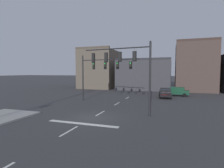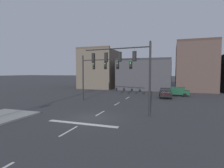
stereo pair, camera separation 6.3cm
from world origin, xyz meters
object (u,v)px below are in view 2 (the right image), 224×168
signal_mast_far_side (101,69)px  car_lot_middle (165,93)px  signal_mast_near_side (126,64)px  car_lot_nearside (177,91)px

signal_mast_far_side → car_lot_middle: signal_mast_far_side is taller
signal_mast_far_side → car_lot_middle: bearing=39.2°
signal_mast_near_side → signal_mast_far_side: signal_mast_near_side is taller
car_lot_nearside → signal_mast_near_side: bearing=-107.6°
car_lot_nearside → signal_mast_far_side: bearing=-135.9°
signal_mast_far_side → car_lot_nearside: signal_mast_far_side is taller
car_lot_nearside → car_lot_middle: (-1.87, -3.16, 0.00)m
signal_mast_far_side → car_lot_middle: 12.00m
signal_mast_near_side → car_lot_nearside: 17.98m
signal_mast_far_side → signal_mast_near_side: bearing=-49.5°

